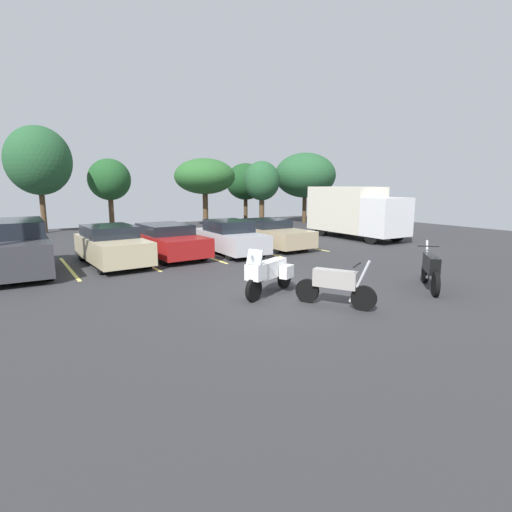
{
  "coord_description": "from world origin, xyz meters",
  "views": [
    {
      "loc": [
        -6.42,
        -8.7,
        3.04
      ],
      "look_at": [
        0.04,
        1.44,
        0.88
      ],
      "focal_mm": 27.92,
      "sensor_mm": 36.0,
      "label": 1
    }
  ],
  "objects_px": {
    "motorcycle_touring": "(269,272)",
    "motorcycle_second": "(335,285)",
    "motorcycle_third": "(431,269)",
    "car_silver": "(230,237)",
    "car_red": "(168,240)",
    "box_truck": "(354,211)",
    "car_champagne": "(112,245)",
    "car_charcoal": "(18,247)",
    "car_tan": "(270,234)"
  },
  "relations": [
    {
      "from": "motorcycle_touring",
      "to": "motorcycle_second",
      "type": "xyz_separation_m",
      "value": [
        0.82,
        -1.78,
        -0.08
      ]
    },
    {
      "from": "motorcycle_third",
      "to": "car_silver",
      "type": "distance_m",
      "value": 8.84
    },
    {
      "from": "car_red",
      "to": "box_truck",
      "type": "bearing_deg",
      "value": 0.05
    },
    {
      "from": "car_champagne",
      "to": "box_truck",
      "type": "relative_size",
      "value": 0.74
    },
    {
      "from": "motorcycle_third",
      "to": "car_charcoal",
      "type": "distance_m",
      "value": 13.52
    },
    {
      "from": "motorcycle_second",
      "to": "car_charcoal",
      "type": "bearing_deg",
      "value": 126.71
    },
    {
      "from": "car_champagne",
      "to": "car_silver",
      "type": "relative_size",
      "value": 1.01
    },
    {
      "from": "motorcycle_touring",
      "to": "motorcycle_second",
      "type": "distance_m",
      "value": 1.96
    },
    {
      "from": "car_silver",
      "to": "car_tan",
      "type": "xyz_separation_m",
      "value": [
        2.54,
        0.48,
        -0.05
      ]
    },
    {
      "from": "car_charcoal",
      "to": "car_red",
      "type": "height_order",
      "value": "car_charcoal"
    },
    {
      "from": "motorcycle_third",
      "to": "car_champagne",
      "type": "xyz_separation_m",
      "value": [
        -7.02,
        8.85,
        0.13
      ]
    },
    {
      "from": "car_champagne",
      "to": "car_tan",
      "type": "bearing_deg",
      "value": 1.83
    },
    {
      "from": "car_charcoal",
      "to": "motorcycle_touring",
      "type": "bearing_deg",
      "value": -50.7
    },
    {
      "from": "motorcycle_touring",
      "to": "car_champagne",
      "type": "bearing_deg",
      "value": 111.05
    },
    {
      "from": "box_truck",
      "to": "car_silver",
      "type": "bearing_deg",
      "value": -175.34
    },
    {
      "from": "car_charcoal",
      "to": "motorcycle_second",
      "type": "bearing_deg",
      "value": -53.29
    },
    {
      "from": "car_charcoal",
      "to": "box_truck",
      "type": "xyz_separation_m",
      "value": [
        16.6,
        0.31,
        0.64
      ]
    },
    {
      "from": "motorcycle_third",
      "to": "car_silver",
      "type": "height_order",
      "value": "car_silver"
    },
    {
      "from": "box_truck",
      "to": "car_charcoal",
      "type": "bearing_deg",
      "value": -178.92
    },
    {
      "from": "motorcycle_third",
      "to": "box_truck",
      "type": "height_order",
      "value": "box_truck"
    },
    {
      "from": "motorcycle_touring",
      "to": "car_red",
      "type": "relative_size",
      "value": 0.46
    },
    {
      "from": "car_champagne",
      "to": "motorcycle_third",
      "type": "bearing_deg",
      "value": -51.6
    },
    {
      "from": "motorcycle_second",
      "to": "car_champagne",
      "type": "distance_m",
      "value": 9.28
    },
    {
      "from": "motorcycle_touring",
      "to": "car_red",
      "type": "bearing_deg",
      "value": 91.91
    },
    {
      "from": "motorcycle_third",
      "to": "car_charcoal",
      "type": "xyz_separation_m",
      "value": [
        -10.09,
        8.99,
        0.3
      ]
    },
    {
      "from": "motorcycle_third",
      "to": "car_tan",
      "type": "relative_size",
      "value": 0.37
    },
    {
      "from": "car_champagne",
      "to": "car_red",
      "type": "bearing_deg",
      "value": 10.51
    },
    {
      "from": "motorcycle_second",
      "to": "car_silver",
      "type": "xyz_separation_m",
      "value": [
        1.58,
        8.38,
        0.15
      ]
    },
    {
      "from": "car_champagne",
      "to": "car_silver",
      "type": "distance_m",
      "value": 5.03
    },
    {
      "from": "car_silver",
      "to": "car_red",
      "type": "bearing_deg",
      "value": 165.46
    },
    {
      "from": "car_red",
      "to": "car_tan",
      "type": "distance_m",
      "value": 5.18
    },
    {
      "from": "car_champagne",
      "to": "motorcycle_second",
      "type": "bearing_deg",
      "value": -68.18
    },
    {
      "from": "motorcycle_touring",
      "to": "box_truck",
      "type": "xyz_separation_m",
      "value": [
        10.89,
        7.29,
        0.89
      ]
    },
    {
      "from": "motorcycle_touring",
      "to": "car_champagne",
      "type": "xyz_separation_m",
      "value": [
        -2.63,
        6.84,
        0.09
      ]
    },
    {
      "from": "motorcycle_third",
      "to": "car_champagne",
      "type": "height_order",
      "value": "car_champagne"
    },
    {
      "from": "motorcycle_second",
      "to": "motorcycle_third",
      "type": "bearing_deg",
      "value": -3.76
    },
    {
      "from": "car_charcoal",
      "to": "motorcycle_third",
      "type": "bearing_deg",
      "value": -41.69
    },
    {
      "from": "motorcycle_third",
      "to": "box_truck",
      "type": "relative_size",
      "value": 0.29
    },
    {
      "from": "car_tan",
      "to": "car_red",
      "type": "bearing_deg",
      "value": 177.77
    },
    {
      "from": "car_tan",
      "to": "box_truck",
      "type": "xyz_separation_m",
      "value": [
        5.95,
        0.21,
        0.88
      ]
    },
    {
      "from": "car_charcoal",
      "to": "car_champagne",
      "type": "relative_size",
      "value": 1.08
    },
    {
      "from": "motorcycle_touring",
      "to": "car_champagne",
      "type": "distance_m",
      "value": 7.33
    },
    {
      "from": "motorcycle_third",
      "to": "motorcycle_touring",
      "type": "bearing_deg",
      "value": 155.33
    },
    {
      "from": "motorcycle_second",
      "to": "car_champagne",
      "type": "relative_size",
      "value": 0.42
    },
    {
      "from": "motorcycle_third",
      "to": "car_silver",
      "type": "bearing_deg",
      "value": 103.02
    },
    {
      "from": "motorcycle_second",
      "to": "box_truck",
      "type": "xyz_separation_m",
      "value": [
        10.07,
        9.07,
        0.98
      ]
    },
    {
      "from": "car_silver",
      "to": "motorcycle_touring",
      "type": "bearing_deg",
      "value": -109.95
    },
    {
      "from": "motorcycle_second",
      "to": "car_silver",
      "type": "distance_m",
      "value": 8.52
    },
    {
      "from": "motorcycle_touring",
      "to": "motorcycle_second",
      "type": "relative_size",
      "value": 1.14
    },
    {
      "from": "car_charcoal",
      "to": "car_silver",
      "type": "relative_size",
      "value": 1.1
    }
  ]
}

